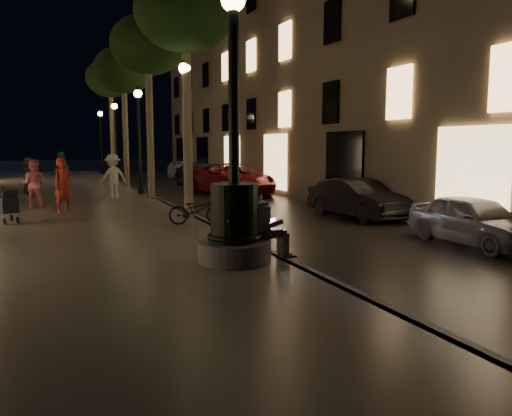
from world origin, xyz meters
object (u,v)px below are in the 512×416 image
pedestrian_red (63,185)px  stroller (7,205)px  tree_second (148,46)px  lamp_curb_d (101,133)px  lamp_curb_c (115,130)px  seated_man_laptop (264,222)px  car_front (474,220)px  bicycle (197,210)px  pedestrian_blue (62,175)px  tree_far (110,79)px  pedestrian_pink (34,184)px  pedestrian_dark (29,176)px  car_second (357,198)px  car_rear (199,174)px  tree_third (123,71)px  lamp_curb_b (139,126)px  lamp_curb_a (186,117)px  car_third (232,179)px  fountain_lamppost (234,209)px  pedestrian_white (113,176)px  car_fifth (184,171)px

pedestrian_red → stroller: bearing=-160.3°
tree_second → lamp_curb_d: tree_second is taller
tree_second → lamp_curb_c: (-0.10, 10.00, -3.10)m
seated_man_laptop → car_front: size_ratio=0.38×
car_front → bicycle: size_ratio=2.28×
pedestrian_red → pedestrian_blue: pedestrian_blue is taller
tree_far → lamp_curb_d: 6.80m
seated_man_laptop → pedestrian_red: 9.29m
pedestrian_pink → pedestrian_dark: bearing=-70.9°
pedestrian_red → car_second: bearing=-51.0°
tree_far → bicycle: (-0.18, -19.42, -5.82)m
tree_far → car_rear: (4.22, -4.65, -5.76)m
car_second → pedestrian_pink: pedestrian_pink is taller
car_rear → pedestrian_blue: 9.55m
tree_far → tree_third: bearing=-90.8°
lamp_curb_b → car_second: lamp_curb_b is taller
car_second → car_rear: 14.40m
stroller → car_rear: car_rear is taller
lamp_curb_a → tree_far: bearing=89.7°
seated_man_laptop → car_third: seated_man_laptop is taller
fountain_lamppost → pedestrian_white: (-0.70, 12.35, -0.10)m
stroller → car_fifth: bearing=41.6°
seated_man_laptop → tree_third: 18.74m
tree_far → lamp_curb_a: size_ratio=1.56×
lamp_curb_d → pedestrian_blue: size_ratio=2.50×
tree_far → lamp_curb_b: 10.50m
lamp_curb_b → lamp_curb_d: bearing=90.0°
tree_third → tree_far: bearing=89.2°
pedestrian_dark → tree_second: bearing=-116.3°
car_second → lamp_curb_a: bearing=165.2°
tree_far → stroller: size_ratio=7.18×
fountain_lamppost → car_fifth: size_ratio=1.39×
seated_man_laptop → lamp_curb_a: bearing=89.2°
pedestrian_blue → lamp_curb_a: bearing=-7.8°
seated_man_laptop → pedestrian_red: size_ratio=0.76×
tree_second → pedestrian_white: bearing=166.9°
seated_man_laptop → pedestrian_pink: (-4.26, 10.35, 0.13)m
pedestrian_pink → pedestrian_dark: 5.16m
car_front → car_third: bearing=97.2°
stroller → pedestrian_red: pedestrian_red is taller
tree_far → car_third: bearing=-67.8°
lamp_curb_d → car_second: (5.50, -25.00, -2.59)m
lamp_curb_d → car_fifth: 7.82m
car_second → pedestrian_dark: bearing=129.5°
tree_second → stroller: (-5.09, -5.10, -5.61)m
fountain_lamppost → car_fifth: 24.97m
fountain_lamppost → lamp_curb_c: size_ratio=1.08×
tree_second → pedestrian_white: (-1.50, 0.35, -5.22)m
tree_third → car_fifth: tree_third is taller
fountain_lamppost → bicycle: 4.66m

